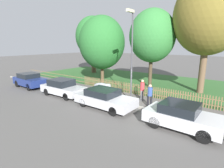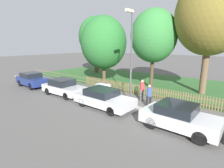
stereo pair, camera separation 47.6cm
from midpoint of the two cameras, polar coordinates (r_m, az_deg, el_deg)
ground_plane at (r=12.60m, az=4.92°, el=-6.90°), size 120.00×120.00×0.00m
kerb_stone at (r=12.65m, az=5.18°, el=-6.52°), size 35.65×0.20×0.12m
grass_strip at (r=19.79m, az=18.47°, el=-0.13°), size 35.65×10.92×0.01m
park_fence at (r=14.82m, az=11.14°, el=-2.17°), size 35.65×0.05×0.92m
parked_car_silver_hatchback at (r=19.40m, az=-24.02°, el=1.36°), size 3.77×1.77×1.42m
parked_car_black_saloon at (r=15.31m, az=-14.74°, el=-0.96°), size 3.99×1.84×1.38m
parked_car_navy_estate at (r=11.95m, az=-1.69°, el=-4.62°), size 4.24×1.86×1.29m
parked_car_red_compact at (r=9.62m, az=22.39°, el=-9.91°), size 3.75×1.86×1.35m
covered_motorcycle at (r=14.82m, az=-1.89°, el=-1.16°), size 2.14×0.85×1.04m
tree_nearest_kerb at (r=26.49m, az=-4.68°, el=15.08°), size 5.03×5.03×8.17m
tree_behind_motorcycle at (r=19.11m, az=-2.00°, el=13.29°), size 4.87×4.87×7.18m
tree_mid_park at (r=17.38m, az=14.23°, el=14.95°), size 4.31×4.31×7.47m
tree_far_left at (r=16.99m, az=30.37°, el=18.78°), size 5.60×5.60×9.73m
pedestrian_near_fence at (r=13.53m, az=10.78°, el=-1.63°), size 0.34×0.37×1.62m
pedestrian_by_lamp at (r=12.27m, az=13.11°, el=-3.36°), size 0.37×0.37×1.58m
street_lamp at (r=12.44m, az=7.26°, el=11.63°), size 0.20×0.79×6.47m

